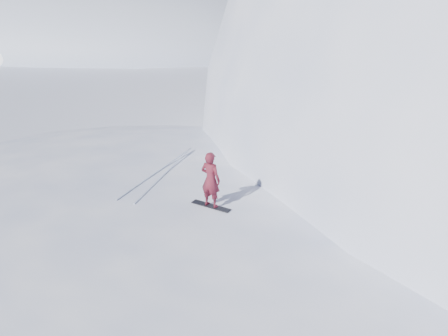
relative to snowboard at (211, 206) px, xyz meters
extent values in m
plane|color=white|center=(-2.13, -2.48, -2.41)|extent=(400.00, 400.00, 0.00)
ellipsoid|color=white|center=(-1.13, 0.52, -2.41)|extent=(36.00, 28.00, 4.80)
ellipsoid|color=white|center=(-72.13, 57.52, -2.41)|extent=(120.00, 70.00, 28.00)
ellipsoid|color=white|center=(-42.13, 107.52, -2.41)|extent=(140.00, 90.00, 36.00)
ellipsoid|color=white|center=(-4.13, 3.52, -2.41)|extent=(7.00, 6.30, 1.00)
ellipsoid|color=white|center=(4.87, 1.52, -2.41)|extent=(4.00, 3.60, 0.60)
cube|color=black|center=(0.00, 0.00, 0.00)|extent=(1.53, 0.36, 0.03)
imported|color=maroon|center=(0.00, 0.00, 1.02)|extent=(0.76, 0.52, 2.01)
ellipsoid|color=white|center=(-49.05, 30.02, -2.41)|extent=(10.93, 8.74, 7.65)
cube|color=silver|center=(-3.55, 1.82, 0.01)|extent=(0.56, 5.98, 0.04)
cube|color=silver|center=(-3.16, 1.82, 0.01)|extent=(1.31, 5.88, 0.04)
camera|label=1|loc=(6.78, -11.96, 7.13)|focal=35.00mm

